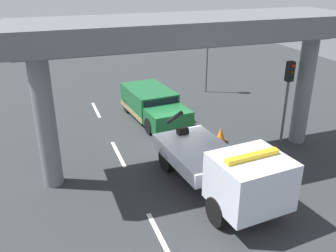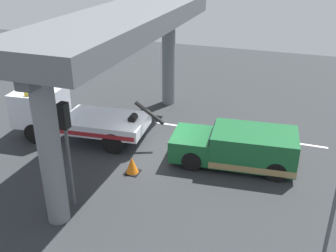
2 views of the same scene
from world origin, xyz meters
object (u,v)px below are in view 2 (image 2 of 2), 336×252
object	(u,v)px
tow_truck_white	(67,114)
towed_van_green	(240,148)
traffic_light_far	(65,133)
traffic_cone_orange	(132,165)

from	to	relation	value
tow_truck_white	towed_van_green	size ratio (longest dim) A/B	1.37
tow_truck_white	traffic_light_far	xyz separation A→B (m)	(-3.17, 4.78, 1.71)
tow_truck_white	traffic_light_far	distance (m)	5.99
towed_van_green	traffic_light_far	world-z (taller)	traffic_light_far
tow_truck_white	traffic_cone_orange	bearing A→B (deg)	154.02
traffic_light_far	traffic_cone_orange	xyz separation A→B (m)	(-1.11, -2.70, -2.57)
tow_truck_white	traffic_cone_orange	size ratio (longest dim) A/B	10.27
towed_van_green	traffic_light_far	bearing A→B (deg)	43.47
tow_truck_white	towed_van_green	xyz separation A→B (m)	(-8.31, -0.08, -0.42)
traffic_cone_orange	towed_van_green	bearing A→B (deg)	-151.66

